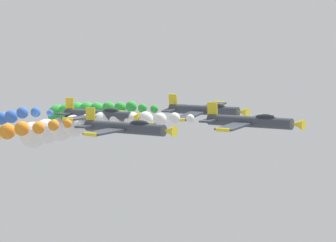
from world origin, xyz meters
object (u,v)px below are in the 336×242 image
airplane_left_inner (205,110)px  airplane_right_inner (126,128)px  airplane_left_outer (99,115)px  airplane_lead (251,121)px

airplane_left_inner → airplane_right_inner: airplane_left_inner is taller
airplane_right_inner → airplane_left_outer: airplane_left_outer is taller
airplane_left_inner → airplane_right_inner: bearing=4.5°
airplane_lead → airplane_left_outer: bearing=-88.4°
airplane_lead → airplane_left_inner: 13.76m
airplane_left_inner → airplane_right_inner: (17.18, 1.34, -0.48)m
airplane_lead → airplane_right_inner: airplane_lead is taller
airplane_left_outer → airplane_lead: bearing=91.6°
airplane_left_inner → airplane_left_outer: 12.38m
airplane_lead → airplane_left_outer: (0.52, -18.38, -0.17)m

